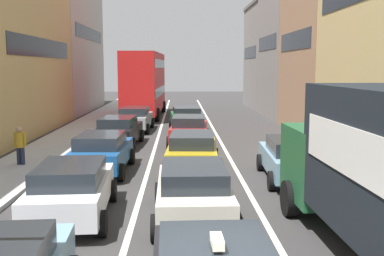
% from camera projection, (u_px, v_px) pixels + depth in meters
% --- Properties ---
extents(sidewalk_left, '(2.60, 64.00, 0.14)m').
position_uv_depth(sidewalk_left, '(69.00, 137.00, 25.93)').
color(sidewalk_left, '#B5B5B5').
rests_on(sidewalk_left, ground).
extents(lane_stripe_left, '(0.16, 60.00, 0.01)m').
position_uv_depth(lane_stripe_left, '(158.00, 138.00, 26.07)').
color(lane_stripe_left, silver).
rests_on(lane_stripe_left, ground).
extents(lane_stripe_right, '(0.16, 60.00, 0.01)m').
position_uv_depth(lane_stripe_right, '(218.00, 137.00, 26.16)').
color(lane_stripe_right, silver).
rests_on(lane_stripe_right, ground).
extents(building_row_right, '(7.20, 43.90, 13.29)m').
position_uv_depth(building_row_right, '(362.00, 34.00, 26.31)').
color(building_row_right, gray).
rests_on(building_row_right, ground).
extents(sedan_centre_lane_second, '(2.12, 4.33, 1.49)m').
position_uv_depth(sedan_centre_lane_second, '(193.00, 191.00, 11.88)').
color(sedan_centre_lane_second, beige).
rests_on(sedan_centre_lane_second, ground).
extents(wagon_left_lane_second, '(2.26, 4.40, 1.49)m').
position_uv_depth(wagon_left_lane_second, '(72.00, 189.00, 12.05)').
color(wagon_left_lane_second, silver).
rests_on(wagon_left_lane_second, ground).
extents(hatchback_centre_lane_third, '(2.23, 4.38, 1.49)m').
position_uv_depth(hatchback_centre_lane_third, '(192.00, 151.00, 17.54)').
color(hatchback_centre_lane_third, '#B29319').
rests_on(hatchback_centre_lane_third, ground).
extents(sedan_left_lane_third, '(2.15, 4.34, 1.49)m').
position_uv_depth(sedan_left_lane_third, '(102.00, 152.00, 17.39)').
color(sedan_left_lane_third, '#194C8C').
rests_on(sedan_left_lane_third, ground).
extents(coupe_centre_lane_fourth, '(2.28, 4.41, 1.49)m').
position_uv_depth(coupe_centre_lane_fourth, '(189.00, 129.00, 23.64)').
color(coupe_centre_lane_fourth, '#A51E1E').
rests_on(coupe_centre_lane_fourth, ground).
extents(sedan_left_lane_fourth, '(2.27, 4.40, 1.49)m').
position_uv_depth(sedan_left_lane_fourth, '(119.00, 130.00, 23.21)').
color(sedan_left_lane_fourth, black).
rests_on(sedan_left_lane_fourth, ground).
extents(sedan_centre_lane_fifth, '(2.27, 4.40, 1.49)m').
position_uv_depth(sedan_centre_lane_fifth, '(186.00, 118.00, 29.01)').
color(sedan_centre_lane_fifth, '#19592D').
rests_on(sedan_centre_lane_fifth, ground).
extents(sedan_left_lane_fifth, '(2.21, 4.37, 1.49)m').
position_uv_depth(sedan_left_lane_fifth, '(135.00, 118.00, 28.78)').
color(sedan_left_lane_fifth, gray).
rests_on(sedan_left_lane_fifth, ground).
extents(sedan_right_lane_behind_truck, '(2.23, 4.38, 1.49)m').
position_uv_depth(sedan_right_lane_behind_truck, '(292.00, 158.00, 16.18)').
color(sedan_right_lane_behind_truck, '#759EB7').
rests_on(sedan_right_lane_behind_truck, ground).
extents(bus_mid_queue_primary, '(3.07, 10.58, 5.06)m').
position_uv_depth(bus_mid_queue_primary, '(145.00, 81.00, 36.68)').
color(bus_mid_queue_primary, '#B21919').
rests_on(bus_mid_queue_primary, ground).
extents(pedestrian_near_kerb, '(0.52, 0.34, 1.66)m').
position_uv_depth(pedestrian_near_kerb, '(20.00, 144.00, 18.15)').
color(pedestrian_near_kerb, '#262D47').
rests_on(pedestrian_near_kerb, ground).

